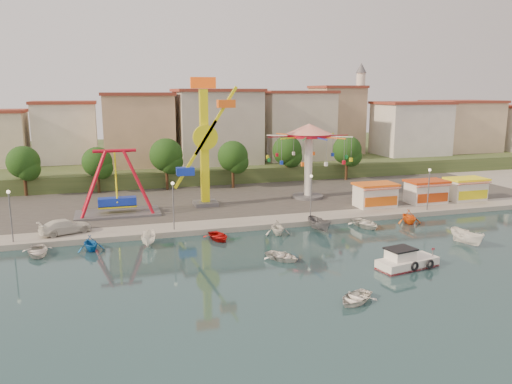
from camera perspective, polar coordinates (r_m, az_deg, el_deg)
name	(u,v)px	position (r m, az deg, el deg)	size (l,w,h in m)	color
ground	(284,267)	(44.97, 3.21, -8.53)	(200.00, 200.00, 0.00)	#122C32
quay_deck	(181,166)	(103.82, -8.52, 2.98)	(200.00, 100.00, 0.60)	#9E998E
asphalt_pad	(214,195)	(72.70, -4.85, -0.30)	(90.00, 28.00, 0.01)	#4C4944
hill_terrace	(178,157)	(108.57, -8.92, 3.98)	(200.00, 60.00, 3.00)	#384C26
pirate_ship_ride	(116,184)	(62.39, -15.68, 0.90)	(10.00, 5.00, 8.00)	#59595E
kamikaze_tower	(207,145)	(64.66, -5.63, 5.33)	(5.81, 3.10, 16.50)	#59595E
wave_swinger	(309,144)	(69.51, 6.06, 5.47)	(11.60, 11.60, 10.40)	#59595E
booth_left	(375,195)	(66.50, 13.47, -0.31)	(5.40, 3.78, 3.08)	white
booth_mid	(426,191)	(70.63, 18.87, 0.06)	(5.40, 3.78, 3.08)	white
booth_right	(466,189)	(74.48, 22.85, 0.34)	(5.40, 3.78, 3.08)	white
lamp_post_0	(11,218)	(54.92, -26.22, -2.64)	(0.14, 0.14, 5.00)	#59595E
lamp_post_1	(173,207)	(54.49, -9.42, -1.70)	(0.14, 0.14, 5.00)	#59595E
lamp_post_2	(311,198)	(58.60, 6.28, -0.69)	(0.14, 0.14, 5.00)	#59595E
lamp_post_3	(428,190)	(66.42, 19.10, 0.18)	(0.14, 0.14, 5.00)	#59595E
tree_0	(23,162)	(78.15, -25.06, 3.10)	(4.60, 4.60, 7.19)	#382314
tree_1	(97,162)	(76.63, -17.70, 3.29)	(4.35, 4.35, 6.80)	#382314
tree_2	(166,155)	(76.57, -10.23, 4.19)	(5.02, 5.02, 7.85)	#382314
tree_3	(233,156)	(76.97, -2.67, 4.12)	(4.68, 4.68, 7.32)	#382314
tree_4	(287,151)	(82.72, 3.58, 4.75)	(4.86, 4.86, 7.60)	#382314
tree_5	(347,150)	(85.07, 10.36, 4.75)	(4.83, 4.83, 7.54)	#382314
building_1	(65,139)	(91.69, -21.02, 5.66)	(12.33, 9.01, 8.63)	silver
building_2	(143,130)	(92.12, -12.83, 6.97)	(11.95, 9.28, 11.23)	tan
building_3	(222,135)	(91.09, -3.92, 6.53)	(12.59, 10.50, 9.20)	beige
building_4	(285,132)	(98.15, 3.37, 6.91)	(10.75, 9.23, 9.24)	beige
building_5	(351,126)	(101.73, 10.86, 7.44)	(12.77, 10.96, 11.21)	tan
building_6	(408,122)	(106.34, 16.96, 7.62)	(8.23, 8.98, 12.36)	silver
building_7	(442,128)	(117.32, 20.45, 6.84)	(11.59, 10.93, 8.76)	beige
minaret	(360,105)	(106.49, 11.78, 9.70)	(2.80, 2.80, 18.00)	silver
cabin_motorboat	(406,262)	(46.46, 16.75, -7.66)	(5.94, 3.16, 1.98)	white
rowboat_a	(282,256)	(46.59, 3.02, -7.34)	(2.50, 3.50, 0.73)	white
rowboat_b	(355,298)	(38.37, 11.25, -11.78)	(2.48, 3.48, 0.72)	silver
skiff	(467,237)	(55.24, 22.97, -4.77)	(1.54, 4.08, 1.58)	white
van	(65,226)	(56.39, -20.99, -3.69)	(2.14, 5.27, 1.53)	silver
moored_boat_0	(37,251)	(52.16, -23.71, -6.21)	(2.76, 3.86, 0.80)	silver
moored_boat_1	(90,243)	(51.64, -18.40, -5.56)	(2.53, 2.94, 1.55)	blue
moored_boat_2	(149,239)	(51.74, -12.16, -5.27)	(1.35, 3.60, 1.39)	white
moored_boat_3	(218,236)	(52.81, -4.34, -5.07)	(2.53, 3.54, 0.73)	red
moored_boat_4	(277,227)	(54.41, 2.47, -4.05)	(2.69, 3.12, 1.64)	silver
moored_boat_5	(320,224)	(56.21, 7.28, -3.69)	(1.49, 3.96, 1.53)	#5B5B60
moored_boat_6	(366,223)	(58.82, 12.42, -3.52)	(2.98, 4.17, 0.86)	white
moored_boat_7	(409,216)	(61.65, 17.09, -2.69)	(2.73, 3.16, 1.66)	orange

